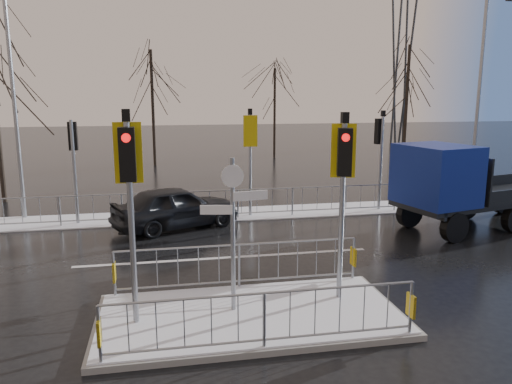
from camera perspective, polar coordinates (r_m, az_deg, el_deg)
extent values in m
plane|color=black|center=(10.25, -0.69, -14.31)|extent=(120.00, 120.00, 0.00)
cube|color=white|center=(18.31, -5.46, -2.65)|extent=(30.00, 2.00, 0.04)
cube|color=silver|center=(13.73, -3.52, -7.50)|extent=(8.00, 0.15, 0.01)
cube|color=slate|center=(10.22, -0.69, -14.01)|extent=(6.00, 3.00, 0.12)
cube|color=white|center=(10.19, -0.69, -13.63)|extent=(5.85, 2.85, 0.03)
cube|color=gold|center=(8.65, -17.49, -15.03)|extent=(0.05, 0.28, 0.42)
cube|color=gold|center=(9.61, 17.29, -12.28)|extent=(0.05, 0.28, 0.42)
cube|color=gold|center=(11.18, -15.92, -8.79)|extent=(0.05, 0.28, 0.42)
cube|color=gold|center=(11.94, 11.06, -7.26)|extent=(0.05, 0.28, 0.42)
cylinder|color=gray|center=(9.43, -14.03, -3.86)|extent=(0.11, 0.11, 3.80)
cube|color=black|center=(9.00, -14.50, 4.17)|extent=(0.28, 0.22, 0.95)
cylinder|color=red|center=(8.86, -14.64, 6.01)|extent=(0.16, 0.04, 0.16)
cube|color=gold|center=(9.25, -14.41, 4.36)|extent=(0.50, 0.03, 1.10)
cube|color=black|center=(9.12, -14.64, 8.48)|extent=(0.14, 0.14, 0.22)
cylinder|color=gray|center=(10.46, 9.75, -2.47)|extent=(0.11, 0.11, 3.70)
cube|color=black|center=(10.05, 10.10, 4.50)|extent=(0.33, 0.28, 0.95)
cylinder|color=red|center=(9.91, 10.22, 6.15)|extent=(0.16, 0.08, 0.16)
cube|color=gold|center=(10.30, 9.96, 4.67)|extent=(0.49, 0.16, 1.10)
cube|color=black|center=(10.17, 10.13, 8.37)|extent=(0.14, 0.14, 0.22)
cylinder|color=gray|center=(9.79, -2.66, -5.09)|extent=(0.09, 0.09, 3.10)
cube|color=silver|center=(9.65, -0.64, -0.42)|extent=(0.70, 0.14, 0.18)
cube|color=silver|center=(9.61, -4.58, -2.04)|extent=(0.62, 0.15, 0.18)
cylinder|color=silver|center=(9.49, -2.70, 1.82)|extent=(0.44, 0.03, 0.44)
cylinder|color=gray|center=(17.83, -20.03, 2.13)|extent=(0.11, 0.11, 3.50)
cube|color=black|center=(17.87, -20.20, 6.02)|extent=(0.28, 0.22, 0.95)
cylinder|color=red|center=(17.95, -20.22, 7.01)|extent=(0.16, 0.04, 0.16)
cylinder|color=gray|center=(17.86, -0.67, 3.00)|extent=(0.11, 0.11, 3.60)
cube|color=black|center=(17.90, -0.79, 7.04)|extent=(0.28, 0.22, 0.95)
cylinder|color=red|center=(17.98, -0.85, 8.02)|extent=(0.16, 0.04, 0.16)
cube|color=gold|center=(17.65, -0.64, 6.98)|extent=(0.50, 0.03, 1.10)
cube|color=black|center=(17.68, -0.69, 9.17)|extent=(0.14, 0.14, 0.22)
cylinder|color=gray|center=(19.38, 14.06, 3.17)|extent=(0.11, 0.11, 3.50)
cube|color=black|center=(19.39, 13.89, 6.75)|extent=(0.33, 0.28, 0.95)
cylinder|color=red|center=(19.45, 13.73, 7.66)|extent=(0.16, 0.08, 0.16)
cube|color=black|center=(19.21, 14.33, 8.70)|extent=(0.14, 0.14, 0.22)
imported|color=black|center=(16.67, -9.15, -1.70)|extent=(4.50, 3.16, 1.42)
cylinder|color=black|center=(16.09, 21.72, -3.77)|extent=(0.96, 0.49, 0.93)
cylinder|color=black|center=(17.43, 17.13, -2.33)|extent=(0.96, 0.49, 0.93)
cylinder|color=black|center=(19.23, 22.91, -1.48)|extent=(0.96, 0.49, 0.93)
cylinder|color=black|center=(20.62, 26.39, -0.95)|extent=(0.96, 0.49, 0.93)
cube|color=black|center=(18.24, 24.46, -0.83)|extent=(6.44, 3.53, 0.15)
cube|color=navy|center=(16.53, 19.89, 1.87)|extent=(2.33, 2.60, 1.85)
cube|color=black|center=(17.11, 22.12, 3.27)|extent=(0.48, 1.80, 1.02)
cube|color=#2D3033|center=(16.34, 18.26, -1.80)|extent=(0.62, 2.09, 0.32)
cube|color=black|center=(18.99, 26.51, -0.16)|extent=(4.48, 3.13, 0.11)
cube|color=black|center=(17.37, 22.59, 1.67)|extent=(0.60, 2.17, 1.39)
cylinder|color=black|center=(31.11, -11.70, 9.32)|extent=(0.19, 0.19, 6.90)
cylinder|color=black|center=(33.99, 2.14, 8.92)|extent=(0.16, 0.16, 5.98)
cylinder|color=black|center=(33.91, 16.82, 9.62)|extent=(0.20, 0.20, 7.36)
cylinder|color=gray|center=(21.37, 24.04, 9.23)|extent=(0.14, 0.14, 8.00)
cylinder|color=gray|center=(19.22, -25.91, 9.24)|extent=(0.14, 0.14, 8.20)
cylinder|color=#2D3033|center=(44.89, 16.86, 18.03)|extent=(1.18, 1.18, 19.97)
cylinder|color=#2D3033|center=(44.36, 15.42, 18.19)|extent=(1.18, 1.18, 19.97)
cylinder|color=#2D3033|center=(43.83, 17.62, 18.16)|extent=(1.18, 1.18, 19.97)
cylinder|color=#2D3033|center=(43.29, 16.15, 18.33)|extent=(1.18, 1.18, 19.97)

